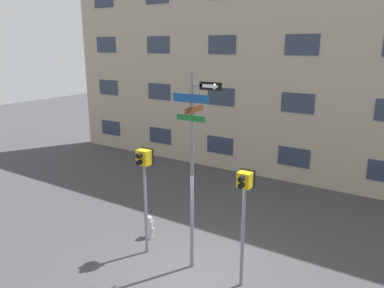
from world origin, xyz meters
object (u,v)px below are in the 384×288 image
at_px(pedestrian_signal_left, 144,172).
at_px(fire_hydrant, 149,227).
at_px(pedestrian_signal_right, 244,199).
at_px(street_sign_pole, 194,157).

bearing_deg(pedestrian_signal_left, fire_hydrant, 123.94).
height_order(pedestrian_signal_left, fire_hydrant, pedestrian_signal_left).
relative_size(pedestrian_signal_left, fire_hydrant, 4.23).
xyz_separation_m(pedestrian_signal_left, fire_hydrant, (-0.45, 0.68, -1.99)).
relative_size(pedestrian_signal_right, fire_hydrant, 4.10).
bearing_deg(street_sign_pole, pedestrian_signal_right, -1.09).
xyz_separation_m(pedestrian_signal_right, fire_hydrant, (-3.29, 0.62, -1.87)).
bearing_deg(pedestrian_signal_left, pedestrian_signal_right, 1.09).
height_order(street_sign_pole, pedestrian_signal_right, street_sign_pole).
relative_size(street_sign_pole, pedestrian_signal_left, 1.68).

